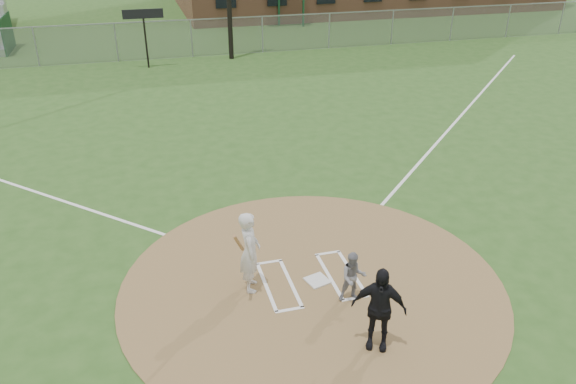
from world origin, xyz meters
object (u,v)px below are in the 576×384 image
object	(u,v)px
batter_at_plate	(250,252)
umpire	(379,308)
home_plate	(317,280)
catcher	(353,277)

from	to	relation	value
batter_at_plate	umpire	bearing A→B (deg)	-51.51
home_plate	catcher	world-z (taller)	catcher
catcher	umpire	distance (m)	1.44
home_plate	batter_at_plate	bearing A→B (deg)	173.66
catcher	umpire	size ratio (longest dim) A/B	0.66
batter_at_plate	catcher	bearing A→B (deg)	-26.53
umpire	batter_at_plate	size ratio (longest dim) A/B	0.93
home_plate	umpire	world-z (taller)	umpire
home_plate	umpire	distance (m)	2.42
catcher	home_plate	bearing A→B (deg)	130.58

